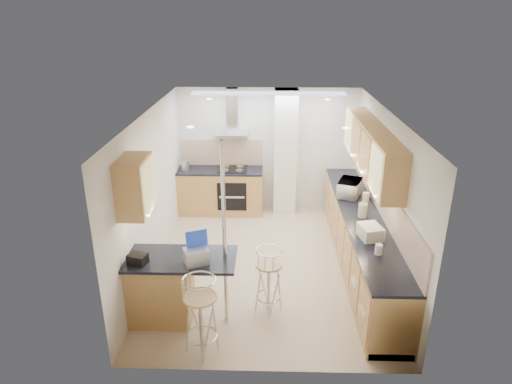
{
  "coord_description": "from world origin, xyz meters",
  "views": [
    {
      "loc": [
        0.01,
        -6.53,
        3.89
      ],
      "look_at": [
        -0.18,
        0.2,
        1.2
      ],
      "focal_mm": 32.0,
      "sensor_mm": 36.0,
      "label": 1
    }
  ],
  "objects_px": {
    "microwave": "(350,188)",
    "bread_bin": "(370,232)",
    "bar_stool_near": "(201,316)",
    "laptop": "(196,256)",
    "bar_stool_end": "(269,280)"
  },
  "relations": [
    {
      "from": "bar_stool_near",
      "to": "bar_stool_end",
      "type": "xyz_separation_m",
      "value": [
        0.8,
        0.87,
        -0.04
      ]
    },
    {
      "from": "microwave",
      "to": "bread_bin",
      "type": "relative_size",
      "value": 1.45
    },
    {
      "from": "bar_stool_end",
      "to": "bar_stool_near",
      "type": "bearing_deg",
      "value": 153.77
    },
    {
      "from": "microwave",
      "to": "bar_stool_near",
      "type": "height_order",
      "value": "microwave"
    },
    {
      "from": "microwave",
      "to": "bar_stool_end",
      "type": "distance_m",
      "value": 2.47
    },
    {
      "from": "laptop",
      "to": "bar_stool_near",
      "type": "relative_size",
      "value": 0.28
    },
    {
      "from": "laptop",
      "to": "bread_bin",
      "type": "xyz_separation_m",
      "value": [
        2.32,
        0.79,
        -0.03
      ]
    },
    {
      "from": "microwave",
      "to": "laptop",
      "type": "relative_size",
      "value": 1.78
    },
    {
      "from": "bar_stool_near",
      "to": "bread_bin",
      "type": "relative_size",
      "value": 2.94
    },
    {
      "from": "bar_stool_near",
      "to": "bar_stool_end",
      "type": "distance_m",
      "value": 1.18
    },
    {
      "from": "microwave",
      "to": "laptop",
      "type": "bearing_deg",
      "value": 156.1
    },
    {
      "from": "laptop",
      "to": "bar_stool_near",
      "type": "distance_m",
      "value": 0.73
    },
    {
      "from": "laptop",
      "to": "bread_bin",
      "type": "bearing_deg",
      "value": -4.41
    },
    {
      "from": "bar_stool_end",
      "to": "bread_bin",
      "type": "distance_m",
      "value": 1.57
    },
    {
      "from": "laptop",
      "to": "bar_stool_near",
      "type": "height_order",
      "value": "laptop"
    }
  ]
}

